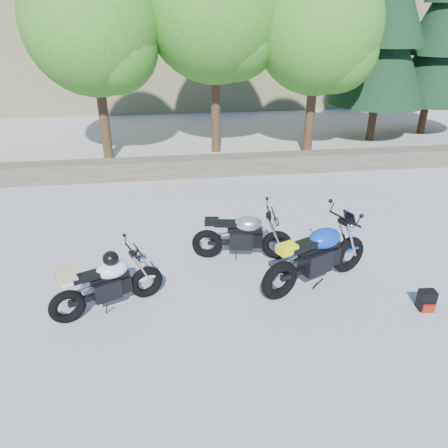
{
  "coord_description": "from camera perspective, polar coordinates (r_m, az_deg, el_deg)",
  "views": [
    {
      "loc": [
        -0.68,
        -5.78,
        4.23
      ],
      "look_at": [
        0.2,
        1.0,
        0.75
      ],
      "focal_mm": 35.0,
      "sensor_mm": 36.0,
      "label": 1
    }
  ],
  "objects": [
    {
      "name": "conifer_near",
      "position": [
        15.59,
        20.55,
        23.42
      ],
      "size": [
        3.17,
        3.17,
        7.06
      ],
      "color": "#382314",
      "rests_on": "ground"
    },
    {
      "name": "tree_decid_left",
      "position": [
        13.04,
        -16.31,
        23.39
      ],
      "size": [
        3.67,
        3.67,
        5.62
      ],
      "color": "#382314",
      "rests_on": "ground"
    },
    {
      "name": "tree_decid_right",
      "position": [
        13.47,
        12.66,
        23.27
      ],
      "size": [
        3.54,
        3.54,
        5.41
      ],
      "color": "#382314",
      "rests_on": "ground"
    },
    {
      "name": "tree_decid_mid",
      "position": [
        13.41,
        -0.67,
        26.15
      ],
      "size": [
        4.08,
        4.08,
        6.24
      ],
      "color": "#382314",
      "rests_on": "ground"
    },
    {
      "name": "blue_bike",
      "position": [
        7.3,
        12.1,
        -4.15
      ],
      "size": [
        2.05,
        1.07,
        1.09
      ],
      "rotation": [
        0.0,
        0.0,
        0.42
      ],
      "color": "black",
      "rests_on": "ground"
    },
    {
      "name": "stone_wall",
      "position": [
        11.98,
        -3.75,
        7.51
      ],
      "size": [
        22.0,
        0.55,
        0.5
      ],
      "primitive_type": "cube",
      "color": "#453F2E",
      "rests_on": "ground"
    },
    {
      "name": "conifer_far",
      "position": [
        17.2,
        26.39,
        21.23
      ],
      "size": [
        2.82,
        2.82,
        6.27
      ],
      "color": "#382314",
      "rests_on": "ground"
    },
    {
      "name": "white_bike",
      "position": [
        6.83,
        -15.11,
        -7.4
      ],
      "size": [
        1.68,
        0.85,
        0.98
      ],
      "rotation": [
        0.0,
        0.0,
        0.41
      ],
      "color": "black",
      "rests_on": "ground"
    },
    {
      "name": "silver_bike",
      "position": [
        7.91,
        2.48,
        -1.62
      ],
      "size": [
        1.84,
        0.58,
        0.92
      ],
      "rotation": [
        0.0,
        0.0,
        -0.16
      ],
      "color": "black",
      "rests_on": "ground"
    },
    {
      "name": "backpack",
      "position": [
        7.46,
        24.93,
        -9.04
      ],
      "size": [
        0.25,
        0.22,
        0.33
      ],
      "rotation": [
        0.0,
        0.0,
        -0.07
      ],
      "color": "black",
      "rests_on": "ground"
    },
    {
      "name": "ground",
      "position": [
        7.19,
        -0.56,
        -9.03
      ],
      "size": [
        90.0,
        90.0,
        0.0
      ],
      "primitive_type": "plane",
      "color": "gray",
      "rests_on": "ground"
    }
  ]
}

